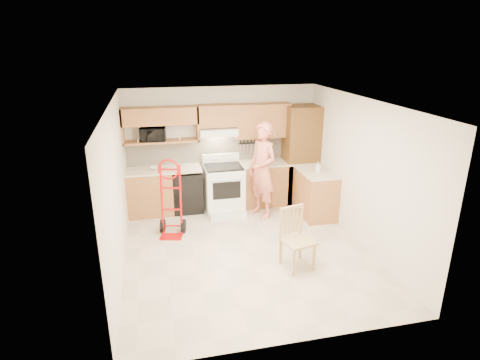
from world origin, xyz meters
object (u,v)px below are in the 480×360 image
object	(u,v)px
microwave	(153,134)
person	(262,170)
dining_chair	(298,239)
range	(224,185)
hand_truck	(170,202)

from	to	relation	value
microwave	person	xyz separation A→B (m)	(2.05, -0.74, -0.66)
microwave	person	world-z (taller)	person
microwave	dining_chair	distance (m)	3.62
microwave	range	size ratio (longest dim) A/B	0.43
dining_chair	hand_truck	bearing A→B (deg)	126.44
person	hand_truck	size ratio (longest dim) A/B	1.47
range	hand_truck	bearing A→B (deg)	-143.06
person	dining_chair	distance (m)	2.07
range	person	size ratio (longest dim) A/B	0.59
hand_truck	microwave	bearing A→B (deg)	113.55
range	hand_truck	size ratio (longest dim) A/B	0.88
microwave	hand_truck	size ratio (longest dim) A/B	0.38
person	dining_chair	size ratio (longest dim) A/B	1.99
person	hand_truck	xyz separation A→B (m)	(-1.83, -0.49, -0.31)
range	hand_truck	xyz separation A→B (m)	(-1.13, -0.85, 0.08)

